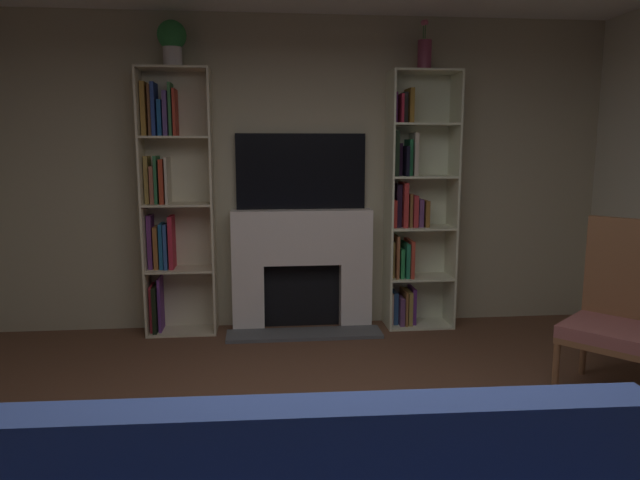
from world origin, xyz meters
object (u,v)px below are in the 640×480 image
at_px(fireplace, 302,266).
at_px(bookshelf_right, 412,210).
at_px(tv, 301,171).
at_px(bookshelf_left, 171,201).
at_px(vase_with_flowers, 424,53).
at_px(potted_plant, 172,40).
at_px(armchair, 623,313).

height_order(fireplace, bookshelf_right, bookshelf_right).
xyz_separation_m(fireplace, tv, (0.00, 0.08, 0.84)).
relative_size(fireplace, bookshelf_left, 0.59).
bearing_deg(bookshelf_left, vase_with_flowers, -1.01).
relative_size(potted_plant, armchair, 0.33).
bearing_deg(vase_with_flowers, fireplace, 178.12).
height_order(tv, vase_with_flowers, vase_with_flowers).
xyz_separation_m(potted_plant, armchair, (3.05, -1.59, -1.93)).
height_order(potted_plant, vase_with_flowers, vase_with_flowers).
bearing_deg(fireplace, bookshelf_right, -0.70).
distance_m(bookshelf_left, bookshelf_right, 2.12).
height_order(bookshelf_right, vase_with_flowers, vase_with_flowers).
bearing_deg(potted_plant, armchair, -27.54).
height_order(bookshelf_right, potted_plant, potted_plant).
relative_size(fireplace, vase_with_flowers, 3.15).
relative_size(vase_with_flowers, armchair, 0.37).
distance_m(bookshelf_left, armchair, 3.58).
xyz_separation_m(bookshelf_left, bookshelf_right, (2.12, -0.02, -0.10)).
relative_size(tv, bookshelf_left, 0.50).
bearing_deg(tv, bookshelf_right, -5.58).
distance_m(tv, armchair, 2.76).
bearing_deg(tv, fireplace, -90.00).
xyz_separation_m(bookshelf_right, potted_plant, (-2.05, -0.02, 1.42)).
distance_m(fireplace, bookshelf_right, 1.11).
distance_m(bookshelf_right, armchair, 1.97).
relative_size(bookshelf_right, armchair, 1.97).
height_order(fireplace, potted_plant, potted_plant).
xyz_separation_m(fireplace, potted_plant, (-1.06, -0.04, 1.92)).
bearing_deg(fireplace, armchair, -39.24).
distance_m(fireplace, armchair, 2.57).
relative_size(bookshelf_right, vase_with_flowers, 5.32).
relative_size(bookshelf_left, bookshelf_right, 1.00).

